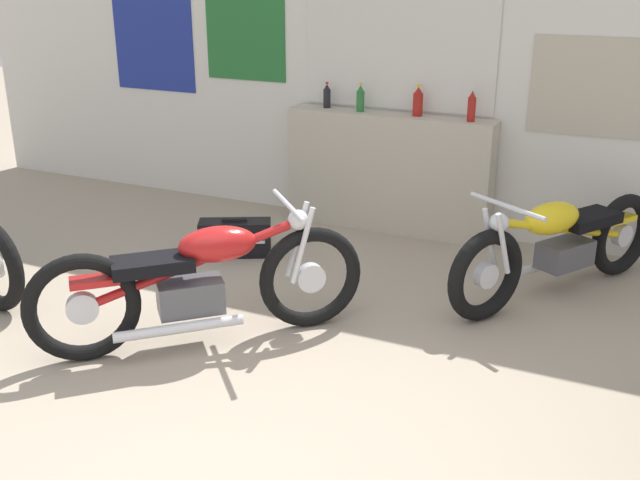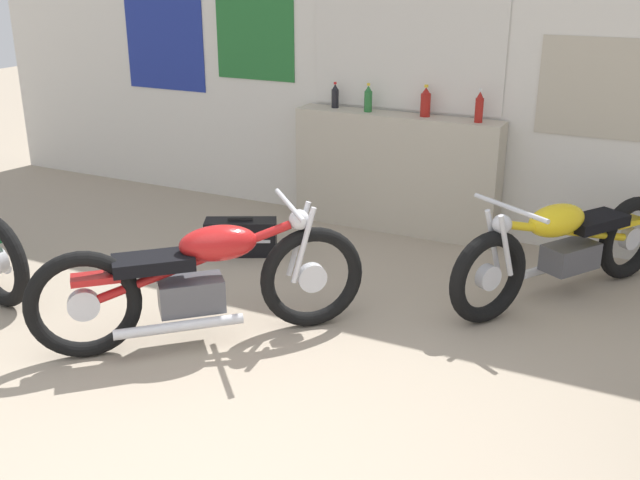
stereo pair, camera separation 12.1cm
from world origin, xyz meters
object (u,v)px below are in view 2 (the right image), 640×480
bottle_right_center (479,108)px  motorcycle_red (202,280)px  bottle_center (426,102)px  motorcycle_yellow (564,247)px  hard_case_black (241,237)px  bottle_leftmost (335,96)px  bottle_left_center (368,99)px

bottle_right_center → motorcycle_red: bottle_right_center is taller
bottle_right_center → motorcycle_red: bearing=-111.9°
bottle_center → bottle_right_center: 0.47m
motorcycle_red → motorcycle_yellow: 2.51m
motorcycle_red → hard_case_black: 1.51m
hard_case_black → bottle_leftmost: bearing=76.4°
bottle_center → bottle_right_center: bottle_right_center is taller
bottle_center → hard_case_black: bearing=-134.4°
motorcycle_yellow → bottle_right_center: bearing=137.2°
bottle_leftmost → motorcycle_red: bottle_leftmost is taller
bottle_left_center → bottle_center: bearing=2.4°
motorcycle_red → motorcycle_yellow: motorcycle_red is taller
bottle_left_center → hard_case_black: bottle_left_center is taller
bottle_right_center → motorcycle_yellow: 1.43m
bottle_left_center → bottle_right_center: bottle_right_center is taller
hard_case_black → motorcycle_red: bearing=-66.6°
bottle_left_center → bottle_center: (0.51, 0.02, 0.01)m
bottle_leftmost → motorcycle_yellow: bearing=-21.7°
bottle_leftmost → motorcycle_yellow: size_ratio=0.13×
bottle_leftmost → hard_case_black: bottle_leftmost is taller
motorcycle_red → bottle_right_center: bearing=68.1°
bottle_center → motorcycle_yellow: 1.77m
motorcycle_red → motorcycle_yellow: size_ratio=0.88×
bottle_leftmost → hard_case_black: 1.55m
bottle_right_center → hard_case_black: 2.19m
bottle_left_center → motorcycle_yellow: bottle_left_center is taller
bottle_left_center → bottle_right_center: size_ratio=0.90×
bottle_left_center → motorcycle_yellow: size_ratio=0.14×
bottle_left_center → motorcycle_yellow: 2.17m
motorcycle_yellow → hard_case_black: motorcycle_yellow is taller
bottle_right_center → motorcycle_yellow: size_ratio=0.15×
motorcycle_yellow → hard_case_black: 2.51m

